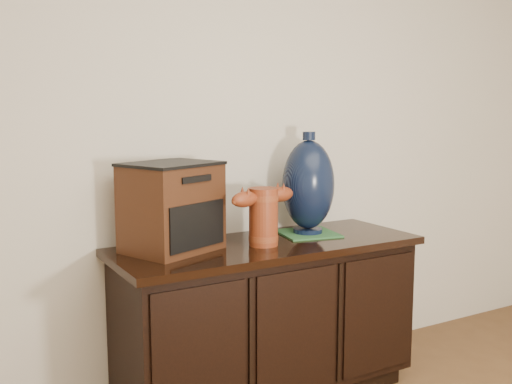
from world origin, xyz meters
TOP-DOWN VIEW (x-y plane):
  - sideboard at (0.00, 2.23)m, footprint 1.46×0.56m
  - terracotta_vessel at (-0.05, 2.19)m, footprint 0.38×0.16m
  - tv_radio at (-0.44, 2.30)m, footprint 0.48×0.43m
  - green_mat at (0.27, 2.29)m, footprint 0.31×0.31m
  - lamp_base at (0.27, 2.29)m, footprint 0.30×0.30m
  - spray_can at (-0.19, 2.44)m, footprint 0.07×0.07m

SIDE VIEW (x-z plane):
  - sideboard at x=0.00m, z-range 0.01..0.76m
  - green_mat at x=0.27m, z-range 0.76..0.76m
  - spray_can at x=-0.19m, z-range 0.75..0.94m
  - terracotta_vessel at x=-0.05m, z-range 0.77..1.04m
  - tv_radio at x=-0.44m, z-range 0.75..1.14m
  - lamp_base at x=0.27m, z-range 0.75..1.25m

